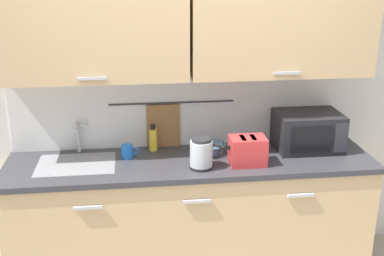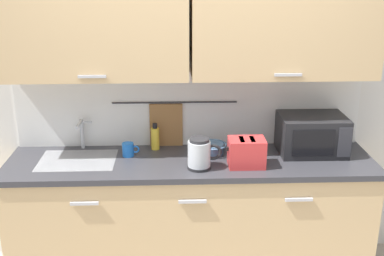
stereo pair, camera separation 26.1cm
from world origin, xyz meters
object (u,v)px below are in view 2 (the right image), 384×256
object	(u,v)px
electric_kettle	(200,154)
mixing_bowl	(212,148)
dish_soap_bottle	(155,138)
toaster	(247,152)
microwave	(312,134)
mug_near_sink	(128,150)

from	to	relation	value
electric_kettle	mixing_bowl	distance (m)	0.27
dish_soap_bottle	mixing_bowl	distance (m)	0.42
electric_kettle	toaster	xyz separation A→B (m)	(0.31, 0.03, -0.01)
microwave	mug_near_sink	world-z (taller)	microwave
electric_kettle	mixing_bowl	bearing A→B (deg)	68.19
microwave	electric_kettle	world-z (taller)	microwave
dish_soap_bottle	mixing_bowl	size ratio (longest dim) A/B	0.92
microwave	mixing_bowl	xyz separation A→B (m)	(-0.71, -0.01, -0.09)
electric_kettle	mixing_bowl	xyz separation A→B (m)	(0.10, 0.25, -0.06)
electric_kettle	mug_near_sink	world-z (taller)	electric_kettle
dish_soap_bottle	toaster	bearing A→B (deg)	-28.05
mixing_bowl	dish_soap_bottle	bearing A→B (deg)	164.94
mixing_bowl	toaster	world-z (taller)	toaster
electric_kettle	dish_soap_bottle	distance (m)	0.47
mug_near_sink	dish_soap_bottle	bearing A→B (deg)	34.47
microwave	mug_near_sink	distance (m)	1.30
microwave	toaster	world-z (taller)	microwave
microwave	electric_kettle	size ratio (longest dim) A/B	2.03
dish_soap_bottle	toaster	distance (m)	0.70
microwave	dish_soap_bottle	size ratio (longest dim) A/B	2.35
mug_near_sink	toaster	distance (m)	0.83
microwave	mixing_bowl	bearing A→B (deg)	-179.44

